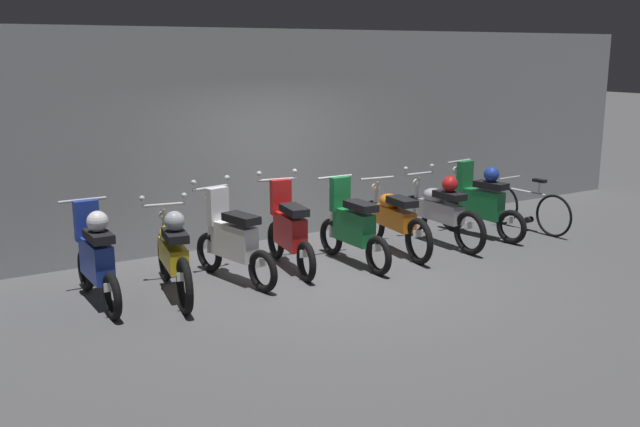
{
  "coord_description": "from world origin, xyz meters",
  "views": [
    {
      "loc": [
        -5.02,
        -7.59,
        2.9
      ],
      "look_at": [
        -0.03,
        0.48,
        0.75
      ],
      "focal_mm": 40.59,
      "sensor_mm": 36.0,
      "label": 1
    }
  ],
  "objects": [
    {
      "name": "motorbike_slot_1",
      "position": [
        -2.14,
        0.41,
        0.53
      ],
      "size": [
        0.61,
        1.93,
        1.15
      ],
      "color": "black",
      "rests_on": "ground"
    },
    {
      "name": "bicycle",
      "position": [
        3.95,
        0.45,
        0.36
      ],
      "size": [
        0.5,
        1.73,
        0.89
      ],
      "color": "black",
      "rests_on": "ground"
    },
    {
      "name": "motorbike_slot_5",
      "position": [
        1.29,
        0.56,
        0.49
      ],
      "size": [
        0.56,
        1.95,
        1.03
      ],
      "color": "black",
      "rests_on": "ground"
    },
    {
      "name": "back_wall",
      "position": [
        0.0,
        2.32,
        1.61
      ],
      "size": [
        16.0,
        0.3,
        3.21
      ],
      "primitive_type": "cube",
      "color": "gray",
      "rests_on": "ground"
    },
    {
      "name": "motorbike_slot_2",
      "position": [
        -1.29,
        0.56,
        0.53
      ],
      "size": [
        0.59,
        1.67,
        1.29
      ],
      "color": "black",
      "rests_on": "ground"
    },
    {
      "name": "motorbike_slot_6",
      "position": [
        2.15,
        0.53,
        0.53
      ],
      "size": [
        0.59,
        1.95,
        1.15
      ],
      "color": "black",
      "rests_on": "ground"
    },
    {
      "name": "motorbike_slot_7",
      "position": [
        3.0,
        0.57,
        0.57
      ],
      "size": [
        0.56,
        1.67,
        1.18
      ],
      "color": "black",
      "rests_on": "ground"
    },
    {
      "name": "ground_plane",
      "position": [
        0.0,
        0.0,
        0.0
      ],
      "size": [
        80.0,
        80.0,
        0.0
      ],
      "primitive_type": "plane",
      "color": "#4C4C4F"
    },
    {
      "name": "motorbike_slot_0",
      "position": [
        -3.0,
        0.61,
        0.57
      ],
      "size": [
        0.56,
        1.68,
        1.18
      ],
      "color": "black",
      "rests_on": "ground"
    },
    {
      "name": "motorbike_slot_3",
      "position": [
        -0.42,
        0.64,
        0.53
      ],
      "size": [
        0.58,
        1.67,
        1.29
      ],
      "color": "black",
      "rests_on": "ground"
    },
    {
      "name": "motorbike_slot_4",
      "position": [
        0.43,
        0.38,
        0.52
      ],
      "size": [
        0.56,
        1.68,
        1.18
      ],
      "color": "black",
      "rests_on": "ground"
    }
  ]
}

